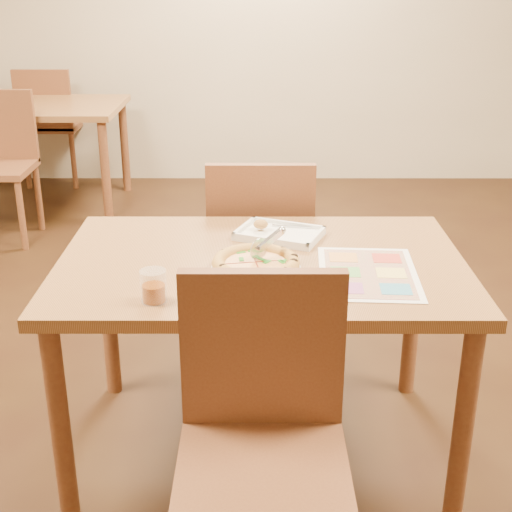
{
  "coord_description": "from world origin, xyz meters",
  "views": [
    {
      "loc": [
        -0.01,
        -2.11,
        1.59
      ],
      "look_at": [
        -0.02,
        -0.09,
        0.77
      ],
      "focal_mm": 50.0,
      "sensor_mm": 36.0,
      "label": 1
    }
  ],
  "objects_px": {
    "plate": "(256,269)",
    "glass_tumbler": "(154,288)",
    "pizza": "(256,263)",
    "pizza_cutter": "(267,243)",
    "bg_table": "(27,117)",
    "bg_chair_far": "(48,113)",
    "appetizer_tray": "(278,234)",
    "menu": "(368,273)",
    "chair_far": "(260,238)",
    "chair_near": "(263,408)",
    "dining_table": "(261,284)"
  },
  "relations": [
    {
      "from": "menu",
      "to": "pizza",
      "type": "bearing_deg",
      "value": 177.36
    },
    {
      "from": "dining_table",
      "to": "bg_table",
      "type": "xyz_separation_m",
      "value": [
        -1.6,
        2.8,
        0.0
      ]
    },
    {
      "from": "dining_table",
      "to": "chair_far",
      "type": "relative_size",
      "value": 2.77
    },
    {
      "from": "bg_chair_far",
      "to": "plate",
      "type": "distance_m",
      "value": 3.75
    },
    {
      "from": "plate",
      "to": "glass_tumbler",
      "type": "relative_size",
      "value": 2.96
    },
    {
      "from": "chair_far",
      "to": "bg_table",
      "type": "distance_m",
      "value": 2.72
    },
    {
      "from": "plate",
      "to": "appetizer_tray",
      "type": "relative_size",
      "value": 0.83
    },
    {
      "from": "bg_table",
      "to": "glass_tumbler",
      "type": "distance_m",
      "value": 3.37
    },
    {
      "from": "bg_table",
      "to": "pizza_cutter",
      "type": "height_order",
      "value": "pizza_cutter"
    },
    {
      "from": "chair_near",
      "to": "glass_tumbler",
      "type": "relative_size",
      "value": 5.07
    },
    {
      "from": "bg_table",
      "to": "bg_chair_far",
      "type": "relative_size",
      "value": 2.77
    },
    {
      "from": "pizza_cutter",
      "to": "menu",
      "type": "xyz_separation_m",
      "value": [
        0.31,
        -0.06,
        -0.08
      ]
    },
    {
      "from": "dining_table",
      "to": "appetizer_tray",
      "type": "distance_m",
      "value": 0.24
    },
    {
      "from": "bg_table",
      "to": "glass_tumbler",
      "type": "relative_size",
      "value": 14.02
    },
    {
      "from": "pizza",
      "to": "menu",
      "type": "bearing_deg",
      "value": -2.64
    },
    {
      "from": "chair_far",
      "to": "plate",
      "type": "relative_size",
      "value": 1.71
    },
    {
      "from": "dining_table",
      "to": "glass_tumbler",
      "type": "bearing_deg",
      "value": -134.45
    },
    {
      "from": "dining_table",
      "to": "bg_chair_far",
      "type": "relative_size",
      "value": 2.77
    },
    {
      "from": "dining_table",
      "to": "pizza_cutter",
      "type": "distance_m",
      "value": 0.17
    },
    {
      "from": "bg_table",
      "to": "appetizer_tray",
      "type": "distance_m",
      "value": 3.08
    },
    {
      "from": "bg_table",
      "to": "pizza_cutter",
      "type": "bearing_deg",
      "value": -60.48
    },
    {
      "from": "bg_chair_far",
      "to": "chair_far",
      "type": "bearing_deg",
      "value": 120.65
    },
    {
      "from": "bg_table",
      "to": "bg_chair_far",
      "type": "bearing_deg",
      "value": 90.0
    },
    {
      "from": "dining_table",
      "to": "appetizer_tray",
      "type": "height_order",
      "value": "appetizer_tray"
    },
    {
      "from": "glass_tumbler",
      "to": "chair_far",
      "type": "bearing_deg",
      "value": 71.65
    },
    {
      "from": "chair_far",
      "to": "bg_chair_far",
      "type": "bearing_deg",
      "value": -59.35
    },
    {
      "from": "dining_table",
      "to": "chair_near",
      "type": "relative_size",
      "value": 2.77
    },
    {
      "from": "pizza_cutter",
      "to": "appetizer_tray",
      "type": "relative_size",
      "value": 0.33
    },
    {
      "from": "pizza",
      "to": "plate",
      "type": "bearing_deg",
      "value": 81.79
    },
    {
      "from": "pizza",
      "to": "menu",
      "type": "distance_m",
      "value": 0.34
    },
    {
      "from": "menu",
      "to": "appetizer_tray",
      "type": "bearing_deg",
      "value": 129.61
    },
    {
      "from": "bg_table",
      "to": "menu",
      "type": "relative_size",
      "value": 3.14
    },
    {
      "from": "dining_table",
      "to": "pizza_cutter",
      "type": "height_order",
      "value": "pizza_cutter"
    },
    {
      "from": "menu",
      "to": "pizza_cutter",
      "type": "bearing_deg",
      "value": 169.32
    },
    {
      "from": "bg_chair_far",
      "to": "glass_tumbler",
      "type": "xyz_separation_m",
      "value": [
        1.3,
        -3.61,
        0.19
      ]
    },
    {
      "from": "glass_tumbler",
      "to": "appetizer_tray",
      "type": "bearing_deg",
      "value": 55.08
    },
    {
      "from": "chair_far",
      "to": "bg_table",
      "type": "relative_size",
      "value": 0.36
    },
    {
      "from": "pizza",
      "to": "glass_tumbler",
      "type": "distance_m",
      "value": 0.35
    },
    {
      "from": "dining_table",
      "to": "bg_chair_far",
      "type": "bearing_deg",
      "value": 115.85
    },
    {
      "from": "bg_table",
      "to": "menu",
      "type": "bearing_deg",
      "value": -56.54
    },
    {
      "from": "pizza",
      "to": "menu",
      "type": "xyz_separation_m",
      "value": [
        0.34,
        -0.02,
        -0.03
      ]
    },
    {
      "from": "pizza_cutter",
      "to": "dining_table",
      "type": "bearing_deg",
      "value": 64.27
    },
    {
      "from": "glass_tumbler",
      "to": "bg_table",
      "type": "bearing_deg",
      "value": 112.68
    },
    {
      "from": "chair_near",
      "to": "menu",
      "type": "height_order",
      "value": "chair_near"
    },
    {
      "from": "chair_far",
      "to": "pizza",
      "type": "distance_m",
      "value": 0.72
    },
    {
      "from": "pizza",
      "to": "pizza_cutter",
      "type": "xyz_separation_m",
      "value": [
        0.03,
        0.04,
        0.05
      ]
    },
    {
      "from": "dining_table",
      "to": "appetizer_tray",
      "type": "relative_size",
      "value": 3.93
    },
    {
      "from": "pizza",
      "to": "appetizer_tray",
      "type": "distance_m",
      "value": 0.32
    },
    {
      "from": "menu",
      "to": "chair_far",
      "type": "bearing_deg",
      "value": 114.47
    },
    {
      "from": "plate",
      "to": "appetizer_tray",
      "type": "height_order",
      "value": "appetizer_tray"
    }
  ]
}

